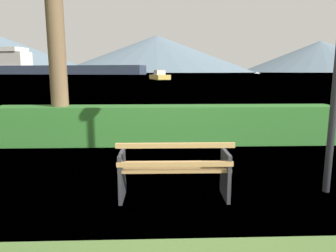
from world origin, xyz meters
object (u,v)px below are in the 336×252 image
at_px(park_bench, 174,170).
at_px(sailboat_mid, 257,73).
at_px(cargo_ship_large, 50,67).
at_px(fishing_boat_near, 160,76).

relative_size(park_bench, sailboat_mid, 0.32).
height_order(park_bench, cargo_ship_large, cargo_ship_large).
relative_size(park_bench, cargo_ship_large, 0.02).
bearing_deg(cargo_ship_large, park_bench, -70.82).
distance_m(park_bench, sailboat_mid, 264.47).
bearing_deg(sailboat_mid, park_bench, -108.30).
xyz_separation_m(cargo_ship_large, sailboat_mid, (147.53, 65.63, -4.08)).
relative_size(park_bench, fishing_boat_near, 0.18).
height_order(cargo_ship_large, fishing_boat_near, cargo_ship_large).
bearing_deg(fishing_boat_near, sailboat_mid, 66.00).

